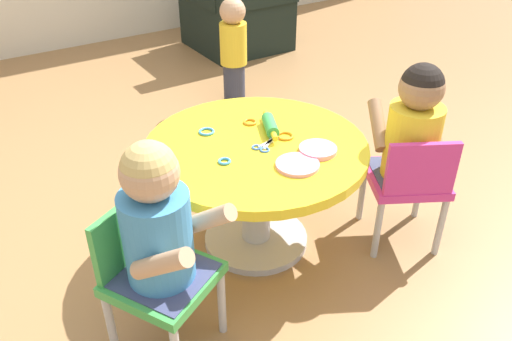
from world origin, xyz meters
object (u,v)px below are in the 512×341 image
toddler_standing (233,48)px  rolling_pin (270,125)px  armchair_dark (240,11)px  craft_scissors (264,146)px  child_chair_right (408,181)px  seated_child_right (414,127)px  seated_child_left (157,221)px  child_chair_left (154,273)px  craft_table (256,170)px

toddler_standing → rolling_pin: size_ratio=3.08×
armchair_dark → craft_scissors: 2.51m
child_chair_right → seated_child_right: seated_child_right is taller
seated_child_left → armchair_dark: armchair_dark is taller
child_chair_left → craft_scissors: 0.64m
toddler_standing → rolling_pin: toddler_standing is taller
seated_child_right → toddler_standing: (0.13, 1.58, -0.17)m
craft_table → child_chair_right: 0.62m
craft_table → seated_child_right: (0.54, -0.29, 0.17)m
child_chair_left → seated_child_right: (1.09, -0.03, 0.23)m
child_chair_right → armchair_dark: size_ratio=0.63×
child_chair_right → armchair_dark: 2.58m
craft_scissors → seated_child_left: bearing=-154.6°
toddler_standing → seated_child_left: bearing=-127.3°
seated_child_left → craft_table: bearing=28.8°
seated_child_left → armchair_dark: 3.03m
craft_scissors → child_chair_left: bearing=-158.4°
craft_table → child_chair_left: child_chair_left is taller
craft_table → craft_scissors: bearing=-64.1°
seated_child_right → child_chair_right: bearing=-119.1°
armchair_dark → craft_scissors: (-1.23, -2.18, 0.18)m
craft_table → craft_scissors: craft_scissors is taller
seated_child_right → craft_scissors: seated_child_right is taller
toddler_standing → armchair_dark: bearing=56.1°
seated_child_right → armchair_dark: 2.55m
craft_table → child_chair_left: (-0.56, -0.26, -0.06)m
child_chair_right → armchair_dark: bearing=73.6°
craft_scissors → toddler_standing: bearing=63.7°
armchair_dark → child_chair_right: bearing=-106.4°
seated_child_right → craft_scissors: (-0.52, 0.26, -0.05)m
seated_child_right → toddler_standing: 1.59m
armchair_dark → toddler_standing: bearing=-123.9°
seated_child_left → craft_scissors: seated_child_left is taller
child_chair_left → armchair_dark: bearing=53.2°
toddler_standing → craft_table: bearing=-117.5°
seated_child_left → toddler_standing: bearing=52.7°
child_chair_left → armchair_dark: size_ratio=0.63×
seated_child_left → child_chair_right: bearing=-1.8°
seated_child_right → toddler_standing: size_ratio=0.76×
craft_scissors → rolling_pin: bearing=45.7°
armchair_dark → seated_child_right: bearing=-106.2°
child_chair_left → rolling_pin: child_chair_left is taller
child_chair_right → craft_scissors: 0.61m
craft_scissors → armchair_dark: bearing=60.6°
child_chair_right → craft_scissors: bearing=149.6°
craft_table → toddler_standing: size_ratio=1.29×
armchair_dark → rolling_pin: 2.39m
child_chair_left → child_chair_right: 1.08m
seated_child_right → craft_scissors: bearing=153.5°
seated_child_right → rolling_pin: size_ratio=2.34×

